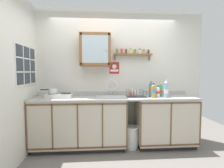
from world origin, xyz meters
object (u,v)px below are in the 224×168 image
(hot_plate_stove, at_px, (59,96))
(bottle_water_clear_1, at_px, (167,91))
(bottle_detergent_teal_0, at_px, (151,90))
(mug, at_px, (131,95))
(bottle_soda_green_4, at_px, (161,90))
(warning_sign, at_px, (114,68))
(bottle_water_blue_3, at_px, (166,90))
(bottle_juice_amber_5, at_px, (153,91))
(bottle_opaque_white_2, at_px, (158,92))
(dish_rack, at_px, (136,95))
(sink, at_px, (111,98))
(trash_bin, at_px, (131,137))
(saucepan, at_px, (53,91))
(wall_cabinet, at_px, (95,50))

(hot_plate_stove, height_order, bottle_water_clear_1, bottle_water_clear_1)
(bottle_detergent_teal_0, height_order, mug, bottle_detergent_teal_0)
(bottle_water_clear_1, relative_size, bottle_soda_green_4, 0.83)
(bottle_soda_green_4, bearing_deg, warning_sign, 164.45)
(hot_plate_stove, xyz_separation_m, bottle_water_clear_1, (2.04, 0.00, 0.07))
(bottle_water_blue_3, xyz_separation_m, bottle_juice_amber_5, (-0.25, -0.02, -0.02))
(bottle_opaque_white_2, height_order, bottle_juice_amber_5, bottle_juice_amber_5)
(bottle_soda_green_4, bearing_deg, dish_rack, -174.49)
(sink, relative_size, bottle_juice_amber_5, 2.02)
(trash_bin, bearing_deg, dish_rack, 42.82)
(saucepan, xyz_separation_m, wall_cabinet, (0.78, 0.12, 0.77))
(bottle_detergent_teal_0, relative_size, bottle_water_clear_1, 1.35)
(hot_plate_stove, height_order, bottle_detergent_teal_0, bottle_detergent_teal_0)
(saucepan, bearing_deg, bottle_detergent_teal_0, -1.03)
(hot_plate_stove, bearing_deg, dish_rack, -0.61)
(bottle_juice_amber_5, relative_size, mug, 2.33)
(sink, xyz_separation_m, mug, (0.39, -0.04, 0.06))
(saucepan, relative_size, trash_bin, 0.72)
(saucepan, height_order, bottle_water_clear_1, bottle_water_clear_1)
(bottle_detergent_teal_0, distance_m, dish_rack, 0.31)
(saucepan, relative_size, bottle_water_blue_3, 0.92)
(bottle_detergent_teal_0, bearing_deg, bottle_opaque_white_2, -23.68)
(sink, xyz_separation_m, bottle_opaque_white_2, (0.89, -0.09, 0.12))
(saucepan, relative_size, warning_sign, 1.30)
(bottle_water_clear_1, xyz_separation_m, bottle_water_blue_3, (-0.05, -0.12, 0.05))
(trash_bin, bearing_deg, hot_plate_stove, 175.87)
(hot_plate_stove, relative_size, bottle_water_clear_1, 2.16)
(hot_plate_stove, relative_size, saucepan, 1.58)
(warning_sign, height_order, trash_bin, warning_sign)
(bottle_water_clear_1, height_order, dish_rack, bottle_water_clear_1)
(bottle_soda_green_4, height_order, bottle_juice_amber_5, bottle_juice_amber_5)
(sink, xyz_separation_m, bottle_water_clear_1, (1.08, -0.02, 0.12))
(dish_rack, bearing_deg, hot_plate_stove, 179.39)
(sink, height_order, dish_rack, sink)
(wall_cabinet, bearing_deg, bottle_juice_amber_5, -14.06)
(hot_plate_stove, distance_m, trash_bin, 1.55)
(hot_plate_stove, xyz_separation_m, bottle_detergent_teal_0, (1.72, -0.01, 0.10))
(bottle_juice_amber_5, bearing_deg, wall_cabinet, 165.94)
(bottle_juice_amber_5, height_order, mug, bottle_juice_amber_5)
(hot_plate_stove, distance_m, bottle_water_clear_1, 2.04)
(hot_plate_stove, relative_size, warning_sign, 2.05)
(saucepan, bearing_deg, trash_bin, -4.50)
(bottle_water_blue_3, xyz_separation_m, dish_rack, (-0.56, 0.10, -0.11))
(bottle_opaque_white_2, bearing_deg, bottle_water_clear_1, 20.34)
(bottle_water_blue_3, distance_m, dish_rack, 0.58)
(sink, height_order, trash_bin, sink)
(bottle_soda_green_4, distance_m, dish_rack, 0.52)
(bottle_opaque_white_2, relative_size, dish_rack, 0.62)
(sink, height_order, bottle_soda_green_4, sink)
(bottle_juice_amber_5, bearing_deg, bottle_water_clear_1, 23.77)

